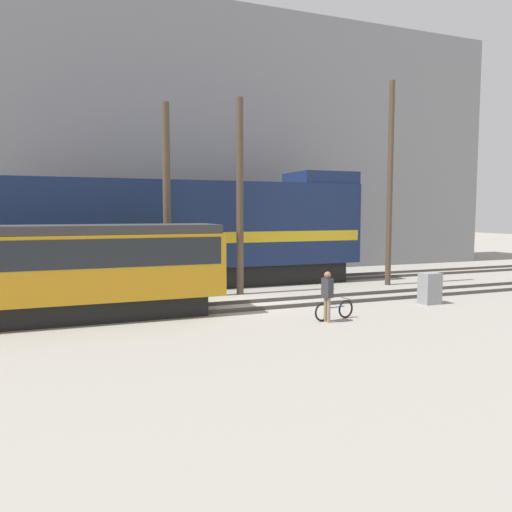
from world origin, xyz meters
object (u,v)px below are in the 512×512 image
(freight_locomotive, at_px, (195,232))
(utility_pole_right, at_px, (390,184))
(utility_pole_left, at_px, (167,202))
(person, at_px, (327,292))
(signal_box, at_px, (430,288))
(utility_pole_center, at_px, (240,197))
(bicycle, at_px, (334,310))
(streetcar, at_px, (76,266))

(freight_locomotive, distance_m, utility_pole_right, 9.53)
(utility_pole_left, bearing_deg, utility_pole_right, 0.00)
(person, xyz_separation_m, signal_box, (5.25, 1.37, -0.39))
(utility_pole_center, height_order, signal_box, utility_pole_center)
(bicycle, xyz_separation_m, utility_pole_right, (6.41, 5.92, 4.52))
(freight_locomotive, height_order, signal_box, freight_locomotive)
(person, height_order, utility_pole_left, utility_pole_left)
(utility_pole_left, height_order, utility_pole_right, utility_pole_right)
(freight_locomotive, bearing_deg, person, -77.44)
(signal_box, bearing_deg, utility_pole_left, 152.44)
(streetcar, height_order, signal_box, streetcar)
(streetcar, relative_size, utility_pole_center, 1.15)
(streetcar, xyz_separation_m, utility_pole_center, (6.68, 2.86, 2.36))
(signal_box, bearing_deg, utility_pole_right, 72.00)
(freight_locomotive, bearing_deg, utility_pole_center, -66.88)
(bicycle, bearing_deg, person, -150.92)
(freight_locomotive, height_order, bicycle, freight_locomotive)
(bicycle, distance_m, utility_pole_right, 9.83)
(bicycle, distance_m, person, 0.81)
(utility_pole_right, bearing_deg, utility_pole_left, 180.00)
(person, height_order, utility_pole_right, utility_pole_right)
(freight_locomotive, relative_size, utility_pole_right, 1.71)
(utility_pole_left, bearing_deg, freight_locomotive, 56.70)
(utility_pole_right, bearing_deg, bicycle, -137.27)
(freight_locomotive, xyz_separation_m, utility_pole_left, (-1.88, -2.86, 1.33))
(freight_locomotive, xyz_separation_m, signal_box, (7.26, -7.63, -1.98))
(freight_locomotive, height_order, utility_pole_center, utility_pole_center)
(streetcar, distance_m, utility_pole_center, 7.64)
(bicycle, xyz_separation_m, utility_pole_left, (-4.28, 5.92, 3.61))
(person, bearing_deg, utility_pole_right, 42.07)
(person, relative_size, signal_box, 1.36)
(freight_locomotive, xyz_separation_m, bicycle, (2.40, -8.79, -2.27))
(streetcar, height_order, utility_pole_left, utility_pole_left)
(streetcar, xyz_separation_m, utility_pole_right, (14.26, 2.86, 3.06))
(person, distance_m, signal_box, 5.44)
(streetcar, height_order, utility_pole_center, utility_pole_center)
(bicycle, relative_size, signal_box, 1.32)
(utility_pole_center, distance_m, utility_pole_right, 7.62)
(utility_pole_left, bearing_deg, utility_pole_center, 0.00)
(bicycle, height_order, person, person)
(person, relative_size, utility_pole_right, 0.17)
(freight_locomotive, height_order, person, freight_locomotive)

